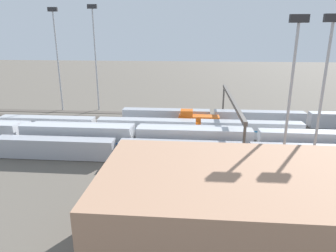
{
  "coord_description": "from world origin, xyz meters",
  "views": [
    {
      "loc": [
        0.09,
        69.8,
        23.05
      ],
      "look_at": [
        5.84,
        2.84,
        2.5
      ],
      "focal_mm": 32.3,
      "sensor_mm": 36.0,
      "label": 1
    }
  ],
  "objects_px": {
    "train_on_track_4": "(147,127)",
    "light_mast_3": "(325,77)",
    "light_mast_0": "(95,46)",
    "maintenance_shed": "(281,214)",
    "light_mast_1": "(292,77)",
    "signal_gantry": "(232,103)",
    "light_mast_2": "(56,48)",
    "train_on_track_6": "(134,139)",
    "train_on_track_5": "(83,132)",
    "train_on_track_2": "(259,118)",
    "train_on_track_3": "(198,122)",
    "train_on_track_7": "(181,152)"
  },
  "relations": [
    {
      "from": "train_on_track_2",
      "to": "train_on_track_5",
      "type": "bearing_deg",
      "value": 19.89
    },
    {
      "from": "train_on_track_7",
      "to": "train_on_track_4",
      "type": "relative_size",
      "value": 1.0
    },
    {
      "from": "train_on_track_7",
      "to": "train_on_track_6",
      "type": "height_order",
      "value": "train_on_track_6"
    },
    {
      "from": "train_on_track_6",
      "to": "light_mast_2",
      "type": "distance_m",
      "value": 46.74
    },
    {
      "from": "train_on_track_6",
      "to": "light_mast_2",
      "type": "height_order",
      "value": "light_mast_2"
    },
    {
      "from": "train_on_track_4",
      "to": "train_on_track_6",
      "type": "distance_m",
      "value": 10.06
    },
    {
      "from": "train_on_track_7",
      "to": "light_mast_3",
      "type": "height_order",
      "value": "light_mast_3"
    },
    {
      "from": "train_on_track_2",
      "to": "maintenance_shed",
      "type": "distance_m",
      "value": 49.01
    },
    {
      "from": "train_on_track_4",
      "to": "light_mast_3",
      "type": "bearing_deg",
      "value": 150.03
    },
    {
      "from": "light_mast_0",
      "to": "signal_gantry",
      "type": "xyz_separation_m",
      "value": [
        -38.75,
        21.27,
        -11.77
      ]
    },
    {
      "from": "light_mast_2",
      "to": "maintenance_shed",
      "type": "distance_m",
      "value": 80.52
    },
    {
      "from": "train_on_track_7",
      "to": "light_mast_0",
      "type": "distance_m",
      "value": 50.78
    },
    {
      "from": "train_on_track_4",
      "to": "light_mast_2",
      "type": "distance_m",
      "value": 41.39
    },
    {
      "from": "train_on_track_2",
      "to": "train_on_track_6",
      "type": "relative_size",
      "value": 0.75
    },
    {
      "from": "light_mast_1",
      "to": "light_mast_3",
      "type": "relative_size",
      "value": 1.0
    },
    {
      "from": "train_on_track_5",
      "to": "light_mast_2",
      "type": "relative_size",
      "value": 2.35
    },
    {
      "from": "train_on_track_2",
      "to": "light_mast_0",
      "type": "distance_m",
      "value": 51.89
    },
    {
      "from": "train_on_track_2",
      "to": "light_mast_3",
      "type": "relative_size",
      "value": 2.76
    },
    {
      "from": "train_on_track_2",
      "to": "light_mast_2",
      "type": "xyz_separation_m",
      "value": [
        58.19,
        -12.47,
        17.05
      ]
    },
    {
      "from": "light_mast_1",
      "to": "signal_gantry",
      "type": "bearing_deg",
      "value": -72.92
    },
    {
      "from": "train_on_track_3",
      "to": "light_mast_1",
      "type": "height_order",
      "value": "light_mast_1"
    },
    {
      "from": "train_on_track_2",
      "to": "signal_gantry",
      "type": "relative_size",
      "value": 1.79
    },
    {
      "from": "light_mast_1",
      "to": "train_on_track_6",
      "type": "bearing_deg",
      "value": -17.18
    },
    {
      "from": "train_on_track_7",
      "to": "maintenance_shed",
      "type": "bearing_deg",
      "value": 116.59
    },
    {
      "from": "train_on_track_4",
      "to": "signal_gantry",
      "type": "xyz_separation_m",
      "value": [
        -19.77,
        -2.5,
        5.72
      ]
    },
    {
      "from": "light_mast_0",
      "to": "maintenance_shed",
      "type": "bearing_deg",
      "value": 122.4
    },
    {
      "from": "light_mast_2",
      "to": "train_on_track_7",
      "type": "bearing_deg",
      "value": 136.19
    },
    {
      "from": "train_on_track_3",
      "to": "light_mast_1",
      "type": "relative_size",
      "value": 0.39
    },
    {
      "from": "train_on_track_6",
      "to": "light_mast_0",
      "type": "xyz_separation_m",
      "value": [
        17.99,
        -33.77,
        16.91
      ]
    },
    {
      "from": "train_on_track_2",
      "to": "train_on_track_3",
      "type": "bearing_deg",
      "value": 17.46
    },
    {
      "from": "light_mast_1",
      "to": "signal_gantry",
      "type": "relative_size",
      "value": 0.65
    },
    {
      "from": "train_on_track_3",
      "to": "light_mast_2",
      "type": "xyz_separation_m",
      "value": [
        42.3,
        -17.47,
        16.91
      ]
    },
    {
      "from": "train_on_track_3",
      "to": "light_mast_2",
      "type": "distance_m",
      "value": 48.79
    },
    {
      "from": "train_on_track_2",
      "to": "light_mast_2",
      "type": "distance_m",
      "value": 61.91
    },
    {
      "from": "train_on_track_6",
      "to": "light_mast_3",
      "type": "bearing_deg",
      "value": 166.02
    },
    {
      "from": "train_on_track_7",
      "to": "train_on_track_5",
      "type": "bearing_deg",
      "value": -24.13
    },
    {
      "from": "train_on_track_5",
      "to": "train_on_track_6",
      "type": "relative_size",
      "value": 0.75
    },
    {
      "from": "train_on_track_6",
      "to": "light_mast_1",
      "type": "bearing_deg",
      "value": 162.82
    },
    {
      "from": "light_mast_1",
      "to": "signal_gantry",
      "type": "xyz_separation_m",
      "value": [
        6.42,
        -20.9,
        -8.85
      ]
    },
    {
      "from": "train_on_track_3",
      "to": "light_mast_3",
      "type": "xyz_separation_m",
      "value": [
        -19.24,
        23.02,
        14.46
      ]
    },
    {
      "from": "train_on_track_7",
      "to": "train_on_track_3",
      "type": "distance_m",
      "value": 20.26
    },
    {
      "from": "light_mast_1",
      "to": "light_mast_2",
      "type": "bearing_deg",
      "value": -35.89
    },
    {
      "from": "train_on_track_5",
      "to": "train_on_track_3",
      "type": "distance_m",
      "value": 27.45
    },
    {
      "from": "train_on_track_2",
      "to": "light_mast_1",
      "type": "bearing_deg",
      "value": 86.56
    },
    {
      "from": "train_on_track_2",
      "to": "light_mast_3",
      "type": "height_order",
      "value": "light_mast_3"
    },
    {
      "from": "train_on_track_5",
      "to": "light_mast_0",
      "type": "relative_size",
      "value": 2.29
    },
    {
      "from": "train_on_track_6",
      "to": "train_on_track_5",
      "type": "bearing_deg",
      "value": -21.68
    },
    {
      "from": "train_on_track_5",
      "to": "signal_gantry",
      "type": "xyz_separation_m",
      "value": [
        -33.33,
        -7.5,
        5.71
      ]
    },
    {
      "from": "light_mast_0",
      "to": "signal_gantry",
      "type": "distance_m",
      "value": 45.74
    },
    {
      "from": "train_on_track_4",
      "to": "maintenance_shed",
      "type": "xyz_separation_m",
      "value": [
        -20.47,
        38.37,
        2.7
      ]
    }
  ]
}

